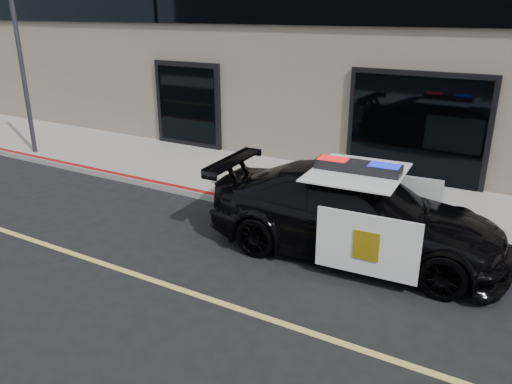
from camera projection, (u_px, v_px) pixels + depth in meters
The scene contains 5 objects.
ground at pixel (355, 348), 6.63m from camera, with size 120.00×120.00×0.00m, color black.
sidewalk_n at pixel (437, 212), 10.87m from camera, with size 60.00×3.50×0.15m, color gray.
police_car at pixel (355, 213), 8.97m from camera, with size 2.83×5.61×1.75m.
fire_hydrant at pixel (230, 175), 11.92m from camera, with size 0.35×0.49×0.78m.
street_light at pixel (20, 65), 14.29m from camera, with size 0.13×1.19×4.68m.
Camera 1 is at (1.62, -5.43, 4.23)m, focal length 35.00 mm.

